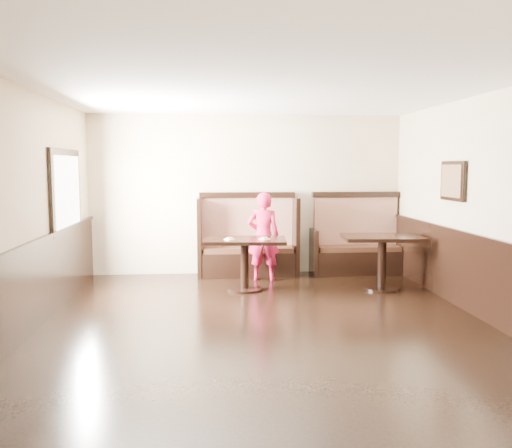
{
  "coord_description": "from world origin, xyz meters",
  "views": [
    {
      "loc": [
        -0.66,
        -6.06,
        1.9
      ],
      "look_at": [
        0.06,
        2.35,
        1.0
      ],
      "focal_mm": 38.0,
      "sensor_mm": 36.0,
      "label": 1
    }
  ],
  "objects": [
    {
      "name": "ground",
      "position": [
        0.0,
        0.0,
        0.0
      ],
      "size": [
        7.0,
        7.0,
        0.0
      ],
      "primitive_type": "plane",
      "color": "black",
      "rests_on": "ground"
    },
    {
      "name": "booth_main",
      "position": [
        0.0,
        3.3,
        0.53
      ],
      "size": [
        1.75,
        0.72,
        1.45
      ],
      "color": "black",
      "rests_on": "ground"
    },
    {
      "name": "pizza_plate_left",
      "position": [
        -0.36,
        2.05,
        0.81
      ],
      "size": [
        0.18,
        0.18,
        0.03
      ],
      "color": "white",
      "rests_on": "table_main"
    },
    {
      "name": "room_shell",
      "position": [
        -0.3,
        0.28,
        0.67
      ],
      "size": [
        7.0,
        7.0,
        7.0
      ],
      "color": "beige",
      "rests_on": "ground"
    },
    {
      "name": "booth_neighbor",
      "position": [
        1.95,
        3.29,
        0.48
      ],
      "size": [
        1.65,
        0.72,
        1.45
      ],
      "color": "black",
      "rests_on": "ground"
    },
    {
      "name": "pizza_plate_right",
      "position": [
        0.17,
        2.04,
        0.81
      ],
      "size": [
        0.18,
        0.18,
        0.03
      ],
      "color": "white",
      "rests_on": "table_main"
    },
    {
      "name": "table_neighbor",
      "position": [
        2.0,
        2.02,
        0.62
      ],
      "size": [
        1.27,
        0.89,
        0.84
      ],
      "rotation": [
        0.0,
        0.0,
        -0.09
      ],
      "color": "black",
      "rests_on": "ground"
    },
    {
      "name": "table_main",
      "position": [
        -0.13,
        2.13,
        0.61
      ],
      "size": [
        1.32,
        0.89,
        0.8
      ],
      "rotation": [
        0.0,
        0.0,
        -0.09
      ],
      "color": "black",
      "rests_on": "ground"
    },
    {
      "name": "child",
      "position": [
        0.23,
        2.83,
        0.74
      ],
      "size": [
        0.59,
        0.43,
        1.48
      ],
      "primitive_type": "imported",
      "rotation": [
        0.0,
        0.0,
        2.98
      ],
      "color": "#BF143E",
      "rests_on": "ground"
    }
  ]
}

